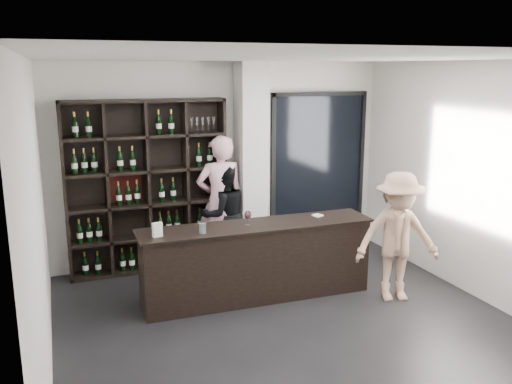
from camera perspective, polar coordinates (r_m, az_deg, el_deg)
name	(u,v)px	position (r m, az deg, el deg)	size (l,w,h in m)	color
floor	(301,336)	(6.03, 4.71, -14.91)	(5.00, 5.50, 0.01)	black
wine_shelf	(147,187)	(7.63, -11.36, 0.52)	(2.20, 0.35, 2.40)	black
structural_column	(251,164)	(7.86, -0.48, 3.00)	(0.40, 0.40, 2.90)	silver
glass_panel	(318,160)	(8.55, 6.59, 3.38)	(1.60, 0.08, 2.10)	black
tasting_counter	(257,261)	(6.73, 0.13, -7.30)	(2.91, 0.61, 0.95)	black
taster_pink	(220,201)	(7.75, -3.77, -0.98)	(0.69, 0.45, 1.89)	#EFB3BF
taster_black	(224,214)	(7.81, -3.40, -2.37)	(0.73, 0.57, 1.49)	black
customer	(398,237)	(6.82, 14.69, -4.59)	(1.04, 0.60, 1.60)	tan
wine_glass	(248,217)	(6.50, -0.87, -2.68)	(0.08, 0.08, 0.20)	white
spit_cup	(203,228)	(6.25, -5.65, -3.82)	(0.08, 0.08, 0.11)	#9CAABD
napkin_stack	(317,215)	(6.98, 6.49, -2.46)	(0.11, 0.11, 0.02)	white
card_stand	(157,230)	(6.18, -10.35, -3.94)	(0.11, 0.05, 0.16)	white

